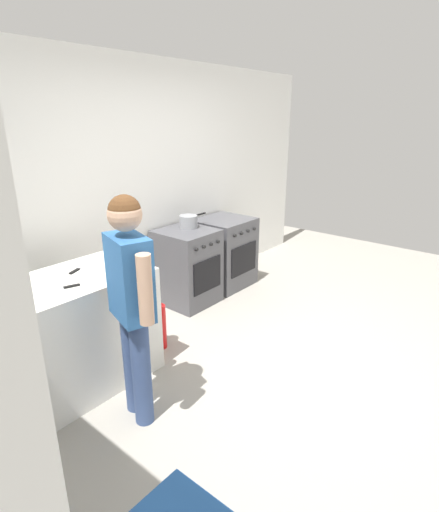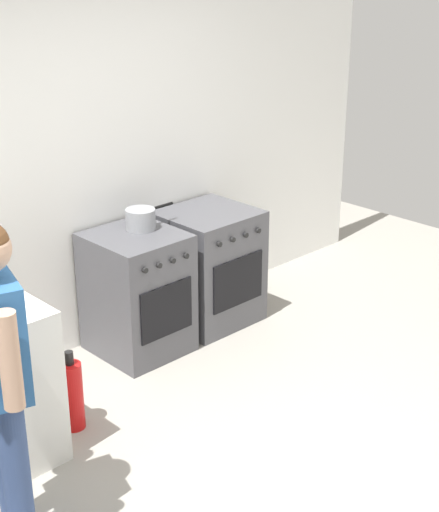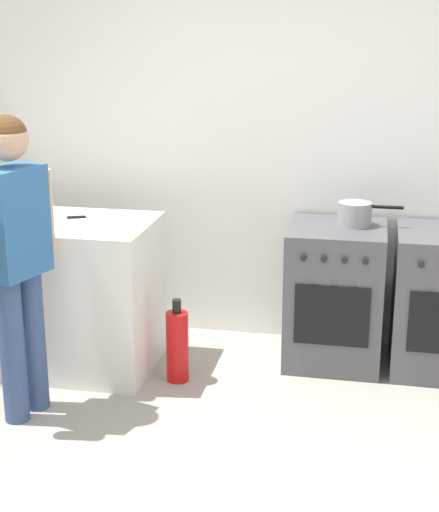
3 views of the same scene
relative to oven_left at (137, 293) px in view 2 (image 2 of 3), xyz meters
The scene contains 6 objects.
ground_plane 1.67m from the oven_left, 102.51° to the right, with size 8.00×8.00×0.00m, color gray.
back_wall 1.01m from the oven_left, 133.25° to the left, with size 6.00×0.10×2.60m, color white.
oven_left is the anchor object (origin of this frame).
oven_right 0.67m from the oven_left, ahead, with size 0.64×0.62×0.85m.
pot 0.51m from the oven_left, 28.33° to the left, with size 0.38×0.20×0.14m.
fire_extinguisher 1.01m from the oven_left, 151.22° to the right, with size 0.13×0.13×0.50m.
Camera 2 is at (-2.61, -2.28, 2.66)m, focal length 55.00 mm.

